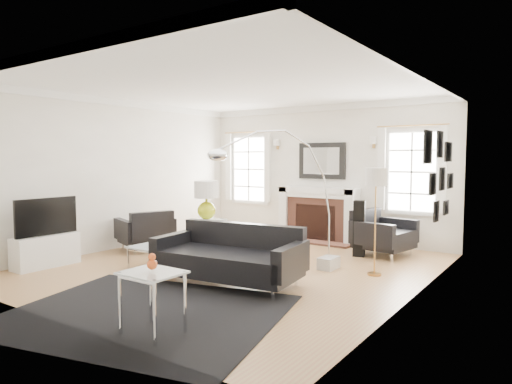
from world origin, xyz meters
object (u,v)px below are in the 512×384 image
Objects in this scene: fireplace at (318,215)px; armchair_right at (381,234)px; coffee_table at (162,247)px; arc_floor_lamp at (274,192)px; gourd_lamp at (206,197)px; armchair_left at (146,232)px; sofa at (231,258)px.

fireplace reaches higher than armchair_right.
arc_floor_lamp is (1.51, 0.87, 0.87)m from coffee_table.
arc_floor_lamp is (-0.94, -2.01, 0.83)m from armchair_right.
armchair_right is (1.56, -0.62, -0.18)m from fireplace.
arc_floor_lamp is (0.61, -2.63, 0.65)m from fireplace.
gourd_lamp reaches higher than fireplace.
armchair_left is 4.25m from armchair_right.
arc_floor_lamp is at bearing -13.55° from gourd_lamp.
armchair_left is at bearing -155.00° from gourd_lamp.
fireplace reaches higher than armchair_left.
armchair_right reaches higher than coffee_table.
armchair_left reaches higher than coffee_table.
fireplace is 2.44× the size of gourd_lamp.
arc_floor_lamp is at bearing 1.60° from armchair_left.
fireplace reaches higher than sofa.
gourd_lamp is (-0.20, 1.28, 0.68)m from coffee_table.
arc_floor_lamp reaches higher than gourd_lamp.
arc_floor_lamp reaches higher than fireplace.
armchair_right is at bearing 64.90° from arc_floor_lamp.
sofa is 1.27m from arc_floor_lamp.
fireplace is 1.49× the size of armchair_left.
armchair_left is 1.64× the size of gourd_lamp.
sofa is 2.80m from armchair_left.
sofa is at bearing -18.06° from armchair_left.
coffee_table is 0.36× the size of arc_floor_lamp.
sofa is 1.90× the size of armchair_right.
sofa is at bearing -81.71° from fireplace.
armchair_left is 1.33m from gourd_lamp.
sofa is 1.42m from coffee_table.
coffee_table is at bearing -150.03° from arc_floor_lamp.
armchair_left is 1.04× the size of armchair_right.
fireplace is at bearing 75.64° from coffee_table.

